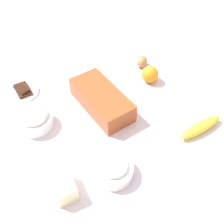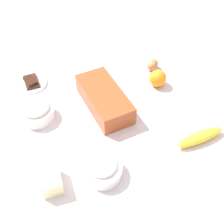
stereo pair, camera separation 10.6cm
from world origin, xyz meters
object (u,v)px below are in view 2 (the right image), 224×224
butter_block (51,180)px  chocolate_plate (31,83)px  loaf_pan (104,98)px  banana (200,137)px  orange_fruit (158,78)px  sugar_bowl (36,111)px  egg_near_butter (153,65)px  flour_bowl (102,168)px

butter_block → chocolate_plate: (-0.51, -0.02, -0.02)m
loaf_pan → chocolate_plate: size_ratio=2.30×
banana → chocolate_plate: (-0.47, -0.55, -0.01)m
loaf_pan → chocolate_plate: (-0.21, -0.27, -0.03)m
orange_fruit → butter_block: orange_fruit is taller
loaf_pan → banana: loaf_pan is taller
chocolate_plate → loaf_pan: bearing=52.0°
sugar_bowl → egg_near_butter: bearing=106.6°
loaf_pan → egg_near_butter: (-0.17, 0.27, -0.02)m
flour_bowl → egg_near_butter: size_ratio=1.99×
sugar_bowl → chocolate_plate: 0.20m
loaf_pan → egg_near_butter: loaf_pan is taller
loaf_pan → orange_fruit: loaf_pan is taller
butter_block → loaf_pan: bearing=140.0°
loaf_pan → butter_block: 0.38m
banana → orange_fruit: size_ratio=2.59×
sugar_bowl → chocolate_plate: sugar_bowl is taller
banana → egg_near_butter: 0.43m
orange_fruit → egg_near_butter: bearing=169.8°
banana → egg_near_butter: size_ratio=2.92×
banana → orange_fruit: 0.32m
egg_near_butter → banana: bearing=1.9°
banana → egg_near_butter: egg_near_butter is taller
flour_bowl → chocolate_plate: flour_bowl is taller
butter_block → egg_near_butter: (-0.47, 0.52, -0.01)m
loaf_pan → chocolate_plate: loaf_pan is taller
flour_bowl → sugar_bowl: (-0.31, -0.18, 0.00)m
sugar_bowl → orange_fruit: size_ratio=1.82×
flour_bowl → sugar_bowl: sugar_bowl is taller
orange_fruit → chocolate_plate: size_ratio=0.56×
banana → flour_bowl: bearing=-84.2°
loaf_pan → sugar_bowl: 0.26m
sugar_bowl → butter_block: (0.31, 0.02, -0.00)m
sugar_bowl → egg_near_butter: (-0.16, 0.53, -0.01)m
flour_bowl → butter_block: bearing=-91.0°
flour_bowl → butter_block: 0.16m
loaf_pan → butter_block: (0.29, -0.25, -0.01)m
flour_bowl → butter_block: size_ratio=1.44×
banana → chocolate_plate: size_ratio=1.46×
banana → butter_block: bearing=-86.2°
flour_bowl → banana: flour_bowl is taller
orange_fruit → egg_near_butter: orange_fruit is taller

